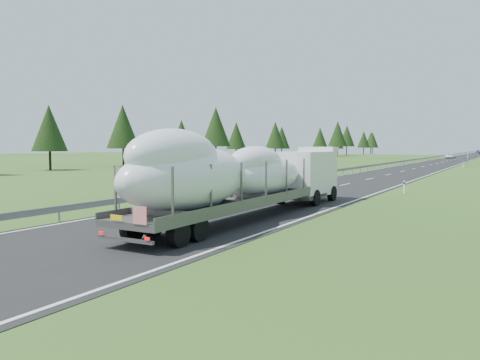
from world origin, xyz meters
The scene contains 7 objects.
road_surface centered at (0.00, 100.00, 0.01)m, with size 10.00×400.00×0.02m, color black.
guardrail centered at (-5.30, 99.94, 0.60)m, with size 0.10×400.00×0.76m.
highway_sign centered at (7.20, 80.00, 1.81)m, with size 0.08×0.90×2.60m.
tree_line_left centered at (-43.96, 97.93, 7.00)m, with size 14.82×256.20×12.40m.
boat_truck centered at (2.13, 12.92, 2.24)m, with size 2.97×19.38×4.31m.
distant_van centered at (-2.23, 144.89, 0.74)m, with size 2.47×5.35×1.49m, color white.
distant_car_blue centered at (-3.17, 293.69, 0.71)m, with size 1.51×4.32×1.42m, color #1B1E4E.
Camera 1 is at (13.48, -6.94, 3.63)m, focal length 35.00 mm.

